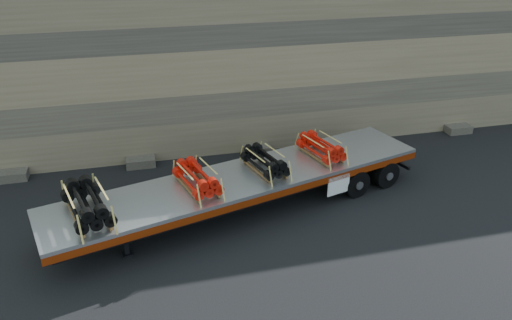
{
  "coord_description": "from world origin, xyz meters",
  "views": [
    {
      "loc": [
        -2.81,
        -14.55,
        9.38
      ],
      "look_at": [
        0.99,
        0.79,
        1.66
      ],
      "focal_mm": 35.0,
      "sensor_mm": 36.0,
      "label": 1
    }
  ],
  "objects_px": {
    "bundle_midfront": "(197,179)",
    "bundle_rear": "(321,148)",
    "bundle_front": "(87,205)",
    "trailer": "(244,193)",
    "bundle_midrear": "(265,162)"
  },
  "relations": [
    {
      "from": "bundle_midfront",
      "to": "bundle_rear",
      "type": "relative_size",
      "value": 1.04
    },
    {
      "from": "bundle_front",
      "to": "bundle_rear",
      "type": "bearing_deg",
      "value": 0.0
    },
    {
      "from": "trailer",
      "to": "bundle_rear",
      "type": "bearing_deg",
      "value": -0.0
    },
    {
      "from": "bundle_front",
      "to": "bundle_midrear",
      "type": "height_order",
      "value": "bundle_front"
    },
    {
      "from": "bundle_midfront",
      "to": "bundle_rear",
      "type": "distance_m",
      "value": 4.97
    },
    {
      "from": "bundle_front",
      "to": "bundle_midrear",
      "type": "distance_m",
      "value": 6.06
    },
    {
      "from": "trailer",
      "to": "bundle_midfront",
      "type": "xyz_separation_m",
      "value": [
        -1.66,
        -0.46,
        1.03
      ]
    },
    {
      "from": "bundle_rear",
      "to": "bundle_front",
      "type": "bearing_deg",
      "value": 180.0
    },
    {
      "from": "bundle_rear",
      "to": "trailer",
      "type": "bearing_deg",
      "value": 180.0
    },
    {
      "from": "bundle_front",
      "to": "bundle_midrear",
      "type": "relative_size",
      "value": 1.2
    },
    {
      "from": "trailer",
      "to": "bundle_front",
      "type": "distance_m",
      "value": 5.33
    },
    {
      "from": "bundle_midfront",
      "to": "bundle_midrear",
      "type": "bearing_deg",
      "value": 0.0
    },
    {
      "from": "bundle_midfront",
      "to": "bundle_front",
      "type": "bearing_deg",
      "value": 180.0
    },
    {
      "from": "trailer",
      "to": "bundle_front",
      "type": "bearing_deg",
      "value": 180.0
    },
    {
      "from": "bundle_front",
      "to": "trailer",
      "type": "bearing_deg",
      "value": 0.0
    }
  ]
}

